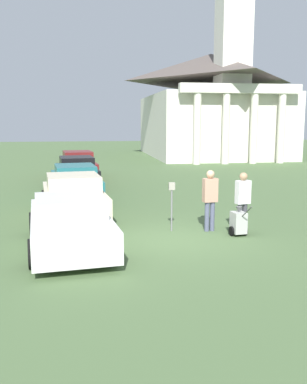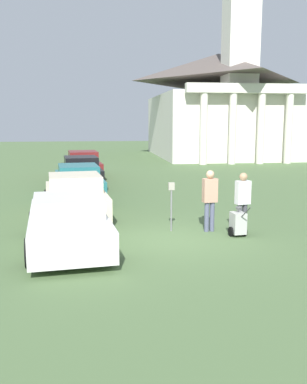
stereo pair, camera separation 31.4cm
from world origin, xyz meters
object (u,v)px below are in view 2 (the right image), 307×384
Objects in this scene: parked_car_cream at (75,196)px; church at (219,100)px; parked_car_maroon at (83,165)px; equipment_cart at (238,223)px; person_supervisor at (243,199)px; parked_car_teal at (78,182)px; parking_meter at (171,198)px; parked_car_white at (68,223)px; person_worker at (210,197)px; parked_car_black at (81,172)px.

parked_car_cream is 27.47m from church.
parked_car_maroon is 14.70m from equipment_cart.
equipment_cart is (-0.23, -0.34, -0.63)m from person_supervisor.
parked_car_teal reaches higher than equipment_cart.
parked_car_teal is (-0.00, 3.20, 0.02)m from parked_car_cream.
person_supervisor is 1.78× the size of equipment_cart.
parked_car_cream is 4.83× the size of equipment_cart.
parked_car_cream is 0.94× the size of parked_car_maroon.
person_supervisor is at bearing 49.88° from equipment_cart.
person_supervisor reaches higher than parking_meter.
parked_car_maroon is at bearing 83.69° from parked_car_cream.
parked_car_teal is at bearing 83.69° from parked_car_white.
equipment_cart is at bearing 128.87° from person_worker.
parked_car_teal is 6.56m from parking_meter.
church is at bearing 42.27° from parked_car_maroon.
church reaches higher than parked_car_cream.
parked_car_white is 3.91m from parked_car_cream.
parked_car_cream reaches higher than equipment_cart.
person_worker is at bearing -79.37° from parked_car_maroon.
parked_car_maroon is 5.15× the size of equipment_cart.
parking_meter reaches higher than parked_car_cream.
parked_car_cream is 1.01× the size of parked_car_black.
equipment_cart is at bearing -105.04° from church.
person_supervisor is 0.75m from equipment_cart.
parked_car_teal is 7.24m from parked_car_maroon.
church is at bearing 57.03° from parked_car_cream.
church is at bearing 53.64° from parked_car_teal.
parked_car_maroon is 3.52× the size of parking_meter.
person_supervisor is at bearing -104.76° from church.
parked_car_black is (-0.00, 6.70, 0.03)m from parked_car_cream.
parked_car_teal is 7.28m from person_worker.
equipment_cart is (4.71, 0.43, -0.25)m from parked_car_white.
equipment_cart is at bearing -71.48° from parked_car_black.
church is (12.16, 21.02, 4.49)m from parked_car_teal.
parking_meter is 2.07m from person_supervisor.
parked_car_black is at bearing 83.69° from parked_car_white.
parked_car_black is 2.70× the size of person_supervisor.
parked_car_maroon is 18.92m from church.
person_worker is at bearing 131.07° from equipment_cart.
person_supervisor reaches higher than parked_car_white.
person_supervisor is at bearing -76.30° from parked_car_maroon.
parked_car_maroon is (0.00, 14.35, 0.07)m from parked_car_white.
parked_car_teal is at bearing 83.70° from parked_car_cream.
parked_car_white is 0.97× the size of parked_car_teal.
person_supervisor reaches higher than parked_car_black.
parked_car_teal is at bearing -96.32° from parked_car_maroon.
person_worker reaches higher than person_supervisor.
person_worker is at bearing -62.50° from parked_car_teal.
parked_car_maroon is at bearing 102.61° from parking_meter.
person_supervisor is (4.95, -9.85, 0.32)m from parked_car_black.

